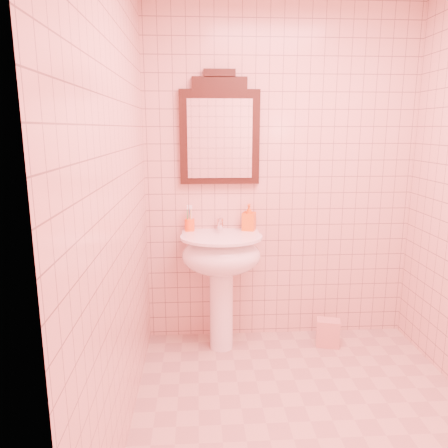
{
  "coord_description": "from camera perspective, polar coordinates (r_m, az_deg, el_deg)",
  "views": [
    {
      "loc": [
        -0.61,
        -2.11,
        1.6
      ],
      "look_at": [
        -0.45,
        0.55,
        1.02
      ],
      "focal_mm": 35.0,
      "sensor_mm": 36.0,
      "label": 1
    }
  ],
  "objects": [
    {
      "name": "floor",
      "position": [
        2.72,
        11.23,
        -23.97
      ],
      "size": [
        2.2,
        2.2,
        0.0
      ],
      "primitive_type": "plane",
      "color": "tan",
      "rests_on": "ground"
    },
    {
      "name": "back_wall",
      "position": [
        3.29,
        7.36,
        6.12
      ],
      "size": [
        2.0,
        0.02,
        2.5
      ],
      "primitive_type": "cube",
      "color": "#E2AA9D",
      "rests_on": "floor"
    },
    {
      "name": "pedestal_sink",
      "position": [
        3.13,
        -0.35,
        -5.11
      ],
      "size": [
        0.58,
        0.58,
        0.86
      ],
      "color": "white",
      "rests_on": "floor"
    },
    {
      "name": "faucet",
      "position": [
        3.2,
        -0.49,
        0.05
      ],
      "size": [
        0.04,
        0.16,
        0.11
      ],
      "color": "white",
      "rests_on": "pedestal_sink"
    },
    {
      "name": "mirror",
      "position": [
        3.19,
        -0.57,
        11.9
      ],
      "size": [
        0.57,
        0.06,
        0.8
      ],
      "color": "black",
      "rests_on": "back_wall"
    },
    {
      "name": "toothbrush_cup",
      "position": [
        3.22,
        -4.51,
        -0.08
      ],
      "size": [
        0.07,
        0.07,
        0.17
      ],
      "rotation": [
        0.0,
        0.0,
        -0.39
      ],
      "color": "#FF5515",
      "rests_on": "pedestal_sink"
    },
    {
      "name": "soap_dispenser",
      "position": [
        3.22,
        3.27,
        0.89
      ],
      "size": [
        0.12,
        0.12,
        0.2
      ],
      "primitive_type": "imported",
      "rotation": [
        0.0,
        0.0,
        -0.34
      ],
      "color": "orange",
      "rests_on": "pedestal_sink"
    },
    {
      "name": "towel",
      "position": [
        3.46,
        13.43,
        -13.65
      ],
      "size": [
        0.19,
        0.15,
        0.21
      ],
      "primitive_type": "cube",
      "rotation": [
        0.0,
        0.0,
        -0.27
      ],
      "color": "#D67E85",
      "rests_on": "floor"
    }
  ]
}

